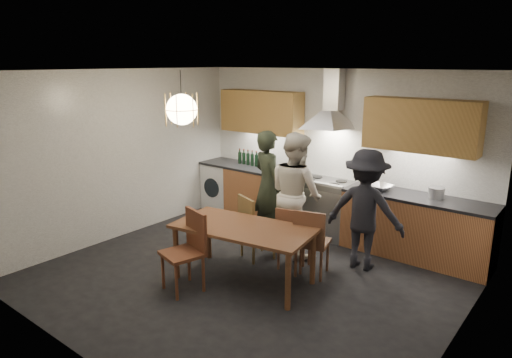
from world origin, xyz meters
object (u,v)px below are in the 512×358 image
Objects in this scene: person_left at (268,186)px; person_right at (365,210)px; dining_table at (243,233)px; wine_bottles at (254,159)px; chair_front at (189,245)px; mixing_bowl at (381,187)px; person_mid at (296,193)px; chair_back_left at (253,223)px; stock_pot at (436,193)px.

person_left is 1.62m from person_right.
wine_bottles is (-1.52, 2.13, 0.39)m from dining_table.
wine_bottles is at bearing -25.34° from person_right.
chair_front is 0.57× the size of person_left.
dining_table is at bearing 138.33° from person_left.
chair_front is 2.35m from person_right.
dining_table is 5.41× the size of mixing_bowl.
mixing_bowl is at bearing 57.64° from dining_table.
person_right is (1.01, 0.14, -0.07)m from person_mid.
wine_bottles is at bearing -17.91° from person_left.
chair_back_left is 1.54m from person_right.
stock_pot is 3.17m from wine_bottles.
chair_back_left is at bearing 101.82° from chair_front.
stock_pot reaches higher than mixing_bowl.
wine_bottles is (-3.17, 0.02, 0.06)m from stock_pot.
person_right is (1.00, 1.32, 0.16)m from dining_table.
person_mid is (0.32, 0.59, 0.36)m from chair_back_left.
person_left reaches higher than wine_bottles.
stock_pot is (2.27, 0.77, 0.12)m from person_left.
chair_front is 1.93m from person_left.
dining_table is 0.69m from chair_back_left.
person_right reaches higher than dining_table.
dining_table is at bearing 69.69° from chair_front.
person_right is at bearing -149.52° from person_mid.
chair_front is 2.88× the size of mixing_bowl.
person_mid reaches higher than person_right.
dining_table is at bearing 113.24° from person_mid.
chair_back_left is 0.93× the size of chair_front.
chair_front is 0.56× the size of person_mid.
dining_table is 1.49m from person_left.
wine_bottles is (-0.90, 0.79, 0.18)m from person_left.
dining_table is 2.70m from stock_pot.
chair_front is at bearing 120.20° from person_left.
stock_pot reaches higher than chair_front.
stock_pot reaches higher than dining_table.
stock_pot is (2.05, 2.66, 0.41)m from chair_front.
dining_table is at bearing 45.42° from person_right.
person_mid is at bearing -97.07° from chair_back_left.
wine_bottles is at bearing 127.85° from chair_front.
dining_table is 2.49× the size of wine_bottles.
chair_front is 3.39m from stock_pot.
chair_back_left is at bearing -142.58° from stock_pot.
person_right reaches higher than wine_bottles.
chair_front is at bearing -116.41° from mixing_bowl.
person_left reaches higher than person_right.
wine_bottles is at bearing -9.31° from person_mid.
person_left is (-0.23, 1.89, 0.29)m from chair_front.
chair_front is 1.81m from person_mid.
mixing_bowl is at bearing -113.75° from person_mid.
dining_table is at bearing 140.52° from chair_back_left.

